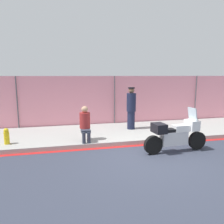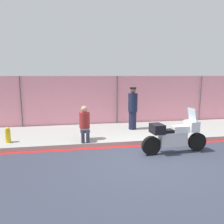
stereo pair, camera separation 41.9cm
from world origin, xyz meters
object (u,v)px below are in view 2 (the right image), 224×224
object	(u,v)px
motorcycle	(175,136)
person_seated_on_curb	(85,122)
officer_standing	(133,108)
fire_hydrant	(8,135)

from	to	relation	value
motorcycle	person_seated_on_curb	distance (m)	3.20
officer_standing	fire_hydrant	distance (m)	5.08
officer_standing	person_seated_on_curb	bearing A→B (deg)	-148.82
person_seated_on_curb	fire_hydrant	bearing A→B (deg)	175.99
motorcycle	person_seated_on_curb	xyz separation A→B (m)	(-2.85, 1.43, 0.27)
motorcycle	fire_hydrant	xyz separation A→B (m)	(-5.58, 1.62, -0.15)
motorcycle	officer_standing	size ratio (longest dim) A/B	1.24
motorcycle	fire_hydrant	size ratio (longest dim) A/B	4.08
fire_hydrant	motorcycle	bearing A→B (deg)	-16.20
officer_standing	fire_hydrant	bearing A→B (deg)	-167.04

